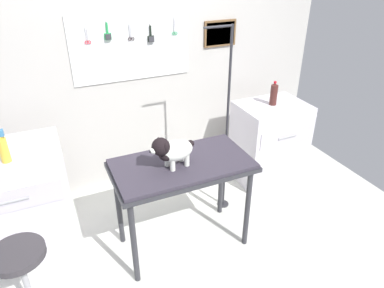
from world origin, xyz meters
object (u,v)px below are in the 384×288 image
at_px(counter_left, 17,201).
at_px(soda_bottle, 274,94).
at_px(grooming_table, 182,172).
at_px(dog, 172,150).
at_px(grooming_arm, 226,132).
at_px(cabinet_right, 269,142).
at_px(stool, 20,264).

relative_size(counter_left, soda_bottle, 3.80).
distance_m(grooming_table, dog, 0.25).
xyz_separation_m(grooming_table, grooming_arm, (0.54, 0.30, 0.08)).
bearing_deg(soda_bottle, counter_left, -178.92).
height_order(grooming_arm, cabinet_right, grooming_arm).
bearing_deg(dog, grooming_arm, 28.01).
distance_m(grooming_table, soda_bottle, 1.36).
xyz_separation_m(grooming_arm, soda_bottle, (0.67, 0.26, 0.16)).
bearing_deg(dog, cabinet_right, 24.32).
bearing_deg(dog, counter_left, 153.80).
distance_m(dog, stool, 1.21).
height_order(counter_left, stool, counter_left).
height_order(grooming_arm, soda_bottle, grooming_arm).
distance_m(grooming_arm, stool, 1.85).
xyz_separation_m(counter_left, cabinet_right, (2.43, 0.04, -0.03)).
height_order(grooming_table, cabinet_right, cabinet_right).
bearing_deg(grooming_arm, dog, -151.99).
distance_m(dog, counter_left, 1.34).
relative_size(dog, soda_bottle, 1.51).
distance_m(counter_left, stool, 0.76).
height_order(grooming_table, counter_left, counter_left).
relative_size(dog, cabinet_right, 0.43).
bearing_deg(stool, grooming_arm, 17.27).
relative_size(counter_left, cabinet_right, 1.07).
distance_m(cabinet_right, stool, 2.54).
xyz_separation_m(cabinet_right, stool, (-2.41, -0.80, 0.07)).
distance_m(grooming_table, stool, 1.24).
xyz_separation_m(counter_left, soda_bottle, (2.43, 0.05, 0.51)).
relative_size(stool, soda_bottle, 2.52).
relative_size(grooming_table, soda_bottle, 4.45).
bearing_deg(grooming_table, soda_bottle, 24.95).
bearing_deg(counter_left, cabinet_right, 0.95).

